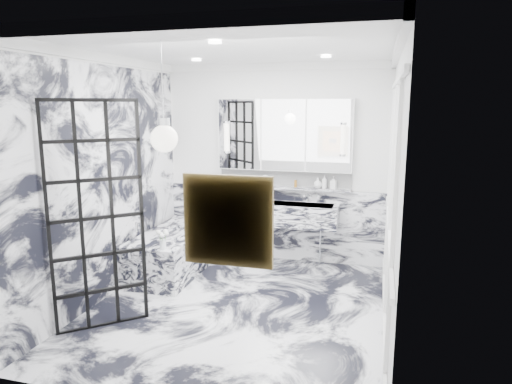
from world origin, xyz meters
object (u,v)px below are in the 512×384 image
(trough_sink, at_px, (281,214))
(bathtub, at_px, (175,251))
(mirror_cabinet, at_px, (284,135))
(crittall_door, at_px, (97,218))

(trough_sink, xyz_separation_m, bathtub, (-1.33, -0.66, -0.45))
(trough_sink, relative_size, mirror_cabinet, 0.84)
(mirror_cabinet, xyz_separation_m, bathtub, (-1.32, -0.83, -1.54))
(crittall_door, height_order, trough_sink, crittall_door)
(mirror_cabinet, relative_size, bathtub, 1.15)
(crittall_door, height_order, bathtub, crittall_door)
(trough_sink, bearing_deg, bathtub, -153.52)
(mirror_cabinet, bearing_deg, trough_sink, -90.00)
(trough_sink, bearing_deg, mirror_cabinet, 90.00)
(trough_sink, xyz_separation_m, mirror_cabinet, (-0.00, 0.17, 1.09))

